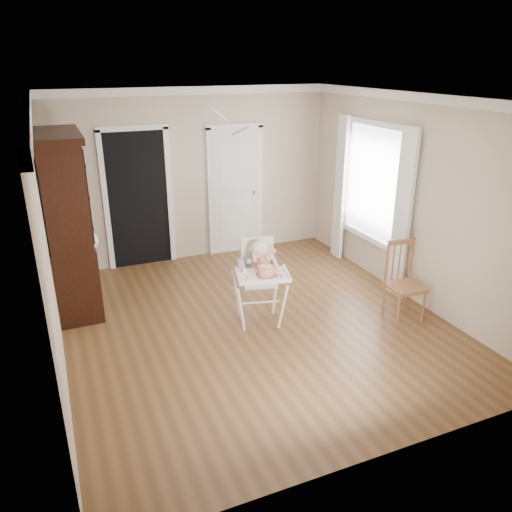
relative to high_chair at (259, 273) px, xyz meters
name	(u,v)px	position (x,y,z in m)	size (l,w,h in m)	color
floor	(255,322)	(-0.06, 0.01, -0.67)	(5.00, 5.00, 0.00)	brown
ceiling	(254,98)	(-0.06, 0.01, 2.03)	(5.00, 5.00, 0.00)	white
wall_back	(194,176)	(-0.06, 2.51, 0.68)	(4.50, 4.50, 0.00)	beige
wall_left	(46,246)	(-2.31, 0.01, 0.68)	(5.00, 5.00, 0.00)	beige
wall_right	(411,200)	(2.19, 0.01, 0.68)	(5.00, 5.00, 0.00)	beige
crown_molding	(254,104)	(-0.06, 0.01, 1.97)	(4.50, 5.00, 0.12)	white
doorway	(138,197)	(-0.96, 2.49, 0.44)	(1.06, 0.05, 2.22)	black
closet_door	(236,192)	(0.64, 2.48, 0.36)	(0.96, 0.09, 2.13)	white
window_right	(371,191)	(2.12, 0.81, 0.62)	(0.13, 1.84, 2.30)	white
high_chair	(259,273)	(0.00, 0.00, 0.00)	(0.78, 0.89, 1.08)	white
baby	(259,260)	(0.01, 0.03, 0.15)	(0.30, 0.28, 0.47)	beige
cake	(266,271)	(-0.03, -0.28, 0.14)	(0.25, 0.25, 0.12)	silver
sippy_cup	(240,265)	(-0.25, -0.03, 0.16)	(0.07, 0.07, 0.17)	#CA7CA5
china_cabinet	(68,224)	(-2.04, 1.36, 0.47)	(0.60, 1.35, 2.28)	black
dining_chair	(404,284)	(1.71, -0.60, -0.20)	(0.45, 0.45, 1.00)	brown
streamer	(217,114)	(-0.07, 1.21, 1.76)	(0.03, 0.50, 0.02)	#FA91CE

